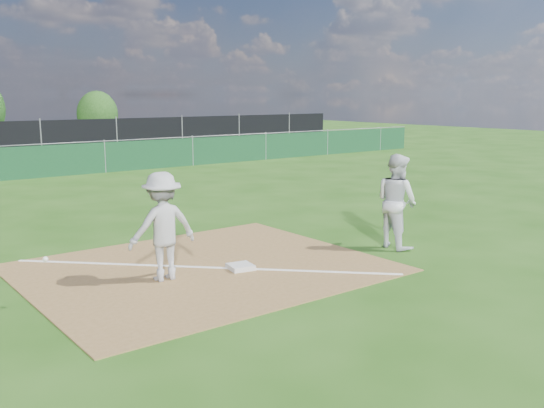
# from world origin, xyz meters

# --- Properties ---
(ground) EXTENTS (90.00, 90.00, 0.00)m
(ground) POSITION_xyz_m (0.00, 10.00, 0.00)
(ground) COLOR #204B10
(ground) RESTS_ON ground
(infield_dirt) EXTENTS (6.00, 5.00, 0.02)m
(infield_dirt) POSITION_xyz_m (0.00, 1.00, 0.01)
(infield_dirt) COLOR brown
(infield_dirt) RESTS_ON ground
(foul_line) EXTENTS (5.01, 5.01, 0.01)m
(foul_line) POSITION_xyz_m (0.00, 1.00, 0.03)
(foul_line) COLOR white
(foul_line) RESTS_ON infield_dirt
(first_base) EXTENTS (0.48, 0.48, 0.09)m
(first_base) POSITION_xyz_m (0.46, 0.51, 0.06)
(first_base) COLOR silver
(first_base) RESTS_ON infield_dirt
(play_at_first) EXTENTS (2.58, 0.72, 1.80)m
(play_at_first) POSITION_xyz_m (-0.88, 0.81, 0.92)
(play_at_first) COLOR #B2B2B5
(play_at_first) RESTS_ON infield_dirt
(runner) EXTENTS (0.82, 1.00, 1.90)m
(runner) POSITION_xyz_m (3.89, -0.06, 0.95)
(runner) COLOR silver
(runner) RESTS_ON ground
(car_right) EXTENTS (5.24, 2.49, 1.48)m
(car_right) POSITION_xyz_m (4.42, 28.01, 0.75)
(car_right) COLOR black
(car_right) RESTS_ON parking_lot
(tree_right) EXTENTS (2.81, 2.81, 3.33)m
(tree_right) POSITION_xyz_m (11.09, 33.29, 1.71)
(tree_right) COLOR #382316
(tree_right) RESTS_ON ground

